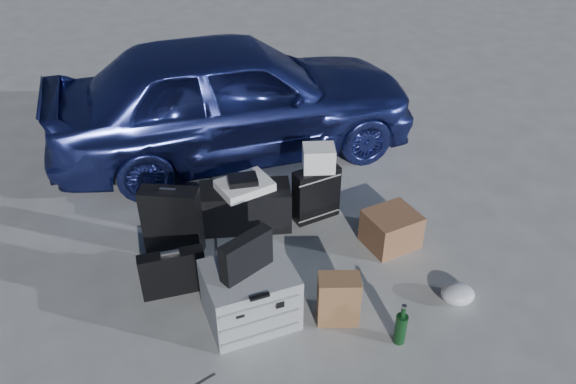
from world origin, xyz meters
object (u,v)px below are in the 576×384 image
object	(u,v)px
car	(234,96)
pelican_case	(250,295)
cardboard_box	(391,229)
briefcase	(173,273)
duffel_bag	(245,207)
suitcase_left	(172,222)
suitcase_right	(316,194)
green_bottle	(401,324)

from	to	relation	value
car	pelican_case	bearing A→B (deg)	169.20
car	cardboard_box	xyz separation A→B (m)	(0.85, -2.01, -0.49)
car	pelican_case	size ratio (longest dim) A/B	6.08
briefcase	duffel_bag	size ratio (longest dim) A/B	0.62
car	duffel_bag	xyz separation A→B (m)	(-0.26, -1.34, -0.45)
suitcase_left	cardboard_box	world-z (taller)	suitcase_left
suitcase_left	suitcase_right	distance (m)	1.31
pelican_case	green_bottle	distance (m)	1.09
cardboard_box	green_bottle	size ratio (longest dim) A/B	1.23
pelican_case	suitcase_left	xyz separation A→B (m)	(-0.40, 0.95, 0.08)
car	green_bottle	distance (m)	3.07
pelican_case	duffel_bag	size ratio (longest dim) A/B	0.78
cardboard_box	green_bottle	world-z (taller)	green_bottle
pelican_case	suitcase_right	bearing A→B (deg)	45.24
briefcase	duffel_bag	bearing A→B (deg)	42.97
cardboard_box	car	bearing A→B (deg)	112.85
car	green_bottle	size ratio (longest dim) A/B	11.18
suitcase_right	green_bottle	size ratio (longest dim) A/B	1.50
suitcase_left	duffel_bag	distance (m)	0.69
car	briefcase	world-z (taller)	car
briefcase	suitcase_left	xyz separation A→B (m)	(0.09, 0.49, 0.12)
suitcase_right	duffel_bag	distance (m)	0.65
briefcase	cardboard_box	xyz separation A→B (m)	(1.87, -0.02, -0.04)
suitcase_left	green_bottle	distance (m)	2.02
briefcase	suitcase_left	world-z (taller)	suitcase_left
car	duffel_bag	world-z (taller)	car
duffel_bag	cardboard_box	size ratio (longest dim) A/B	1.90
briefcase	duffel_bag	distance (m)	0.99
briefcase	suitcase_right	xyz separation A→B (m)	(1.40, 0.55, 0.06)
cardboard_box	duffel_bag	bearing A→B (deg)	149.10
cardboard_box	pelican_case	bearing A→B (deg)	-162.66
car	suitcase_left	bearing A→B (deg)	149.60
suitcase_left	suitcase_right	bearing A→B (deg)	27.32
duffel_bag	green_bottle	distance (m)	1.79
car	green_bottle	world-z (taller)	car
briefcase	cardboard_box	world-z (taller)	briefcase
briefcase	duffel_bag	xyz separation A→B (m)	(0.76, 0.64, 0.01)
suitcase_right	green_bottle	xyz separation A→B (m)	(0.02, -1.57, -0.09)
cardboard_box	green_bottle	bearing A→B (deg)	-114.09
briefcase	suitcase_right	bearing A→B (deg)	24.18
car	duffel_bag	bearing A→B (deg)	170.38
car	green_bottle	bearing A→B (deg)	-170.88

